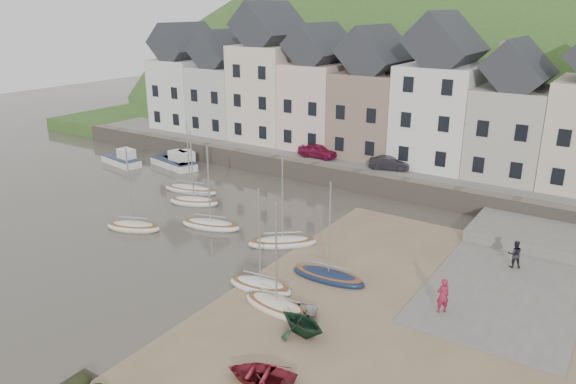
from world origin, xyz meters
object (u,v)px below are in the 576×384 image
Objects in this scene: rowboat_green at (302,321)px; person_dark at (515,254)px; car_left at (318,151)px; person_red at (443,296)px; sailboat_0 at (190,189)px; rowboat_white at (290,308)px; car_right at (389,163)px; rowboat_red at (261,374)px.

person_dark is at bearing 162.92° from rowboat_green.
rowboat_green is at bearing -151.28° from car_left.
sailboat_0 is at bearing -61.32° from person_red.
rowboat_white is at bearing -152.92° from car_left.
car_left reaches higher than rowboat_white.
person_red is at bearing -166.73° from car_right.
sailboat_0 reaches higher than car_left.
rowboat_red is (0.39, -3.99, -0.37)m from rowboat_green.
sailboat_0 is 2.41× the size of rowboat_green.
car_left is (-20.28, 10.75, 1.27)m from person_dark.
car_right reaches higher than person_dark.
sailboat_0 is 1.63× the size of car_left.
person_red reaches higher than person_dark.
person_red reaches higher than rowboat_green.
sailboat_0 is at bearing 110.87° from car_right.
car_right reaches higher than rowboat_red.
car_right is (-10.92, 18.25, 1.10)m from person_red.
rowboat_white is 14.71m from person_dark.
sailboat_0 is 21.54m from rowboat_white.
rowboat_green is 0.68× the size of car_left.
rowboat_green is 4.02m from rowboat_red.
person_dark is (8.59, 11.92, 0.64)m from rowboat_white.
car_right is (-5.85, 23.89, 1.43)m from rowboat_green.
rowboat_white is at bearing 29.70° from person_dark.
sailboat_0 is at bearing 149.57° from car_left.
rowboat_red is at bearing 16.84° from rowboat_green.
rowboat_white is 0.74× the size of car_left.
rowboat_white is 0.93× the size of rowboat_red.
rowboat_green is 1.51× the size of person_dark.
person_dark is 0.45× the size of car_left.
car_right is at bearing -90.19° from car_left.
car_left is at bearing -139.86° from rowboat_green.
sailboat_0 reaches higher than person_dark.
sailboat_0 is 12.77m from car_left.
rowboat_red is at bearing -154.21° from car_left.
rowboat_red is 1.76× the size of person_dark.
person_dark is (26.63, 0.15, 0.73)m from sailboat_0.
rowboat_white is 1.63× the size of person_dark.
person_dark reaches higher than rowboat_green.
car_left is at bearing -169.38° from rowboat_red.
car_right is at bearing -103.80° from person_red.
car_left reaches higher than person_red.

